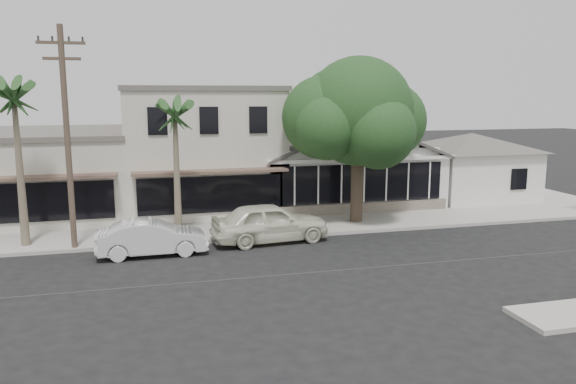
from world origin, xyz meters
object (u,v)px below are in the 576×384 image
object	(u,v)px
utility_pole	(67,134)
car_1	(152,238)
car_0	(270,222)
shade_tree	(355,115)

from	to	relation	value
utility_pole	car_1	bearing A→B (deg)	-25.04
utility_pole	car_0	bearing A→B (deg)	-4.48
utility_pole	car_0	xyz separation A→B (m)	(8.08, -0.63, -3.93)
utility_pole	shade_tree	bearing A→B (deg)	8.07
utility_pole	shade_tree	xyz separation A→B (m)	(12.89, 1.83, 0.57)
car_1	utility_pole	bearing A→B (deg)	63.75
utility_pole	shade_tree	size ratio (longest dim) A/B	1.11
car_0	car_1	xyz separation A→B (m)	(-5.00, -0.81, -0.15)
car_1	car_0	bearing A→B (deg)	-82.05
utility_pole	car_0	world-z (taller)	utility_pole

